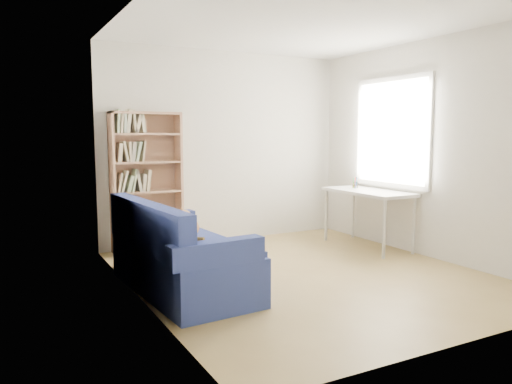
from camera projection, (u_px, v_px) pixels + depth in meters
ground at (305, 274)px, 5.29m from camera, size 4.00×4.00×0.00m
room_shell at (313, 119)px, 5.17m from camera, size 3.54×4.04×2.62m
sofa at (179, 256)px, 4.72m from camera, size 0.96×1.81×0.86m
bookshelf at (147, 188)px, 6.27m from camera, size 0.88×0.27×1.75m
desk at (368, 196)px, 6.50m from camera, size 0.58×1.26×0.75m
pen_cup at (355, 184)px, 6.77m from camera, size 0.08×0.08×0.15m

